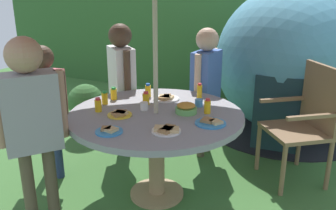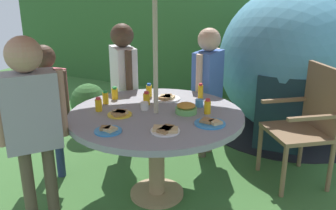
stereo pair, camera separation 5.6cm
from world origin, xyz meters
name	(u,v)px [view 2 (the right image)]	position (x,y,z in m)	size (l,w,h in m)	color
ground_plane	(157,195)	(0.00, 0.00, -0.01)	(10.00, 10.00, 0.02)	#3D6B33
hedge_backdrop	(256,42)	(0.00, 3.18, 0.84)	(9.00, 0.70, 1.68)	#33602D
garden_table	(156,125)	(0.00, 0.00, 0.62)	(1.36, 1.36, 0.73)	tan
wooden_chair	(308,119)	(1.04, 0.81, 0.58)	(0.67, 0.68, 1.04)	brown
dome_tent	(293,60)	(0.70, 2.05, 0.83)	(2.09, 2.09, 1.68)	teal
potted_plant	(89,107)	(-1.34, 0.83, 0.31)	(0.42, 0.42, 0.59)	#595960
child_in_blue_shirt	(208,76)	(0.08, 0.91, 0.82)	(0.22, 0.44, 1.29)	brown
child_in_white_shirt	(124,73)	(-0.69, 0.60, 0.85)	(0.38, 0.37, 1.32)	navy
child_in_pink_shirt	(47,95)	(-1.00, -0.12, 0.77)	(0.41, 0.21, 1.20)	navy
child_in_grey_shirt	(31,111)	(-0.56, -0.71, 0.88)	(0.38, 0.40, 1.38)	brown
snack_bowl	(186,108)	(0.21, 0.10, 0.77)	(0.17, 0.17, 0.08)	#66B259
plate_mid_left	(120,114)	(-0.22, -0.18, 0.74)	(0.18, 0.18, 0.03)	yellow
plate_center_front	(165,130)	(0.24, -0.31, 0.74)	(0.20, 0.20, 0.03)	white
plate_back_edge	(167,98)	(-0.08, 0.34, 0.74)	(0.23, 0.23, 0.03)	white
plate_mid_right	(210,123)	(0.46, -0.04, 0.74)	(0.22, 0.22, 0.03)	#338CD8
plate_front_edge	(108,130)	(-0.11, -0.48, 0.74)	(0.19, 0.19, 0.03)	#338CD8
juice_bottle_near_left	(147,98)	(-0.17, 0.15, 0.78)	(0.06, 0.06, 0.11)	yellow
juice_bottle_near_right	(149,90)	(-0.25, 0.34, 0.79)	(0.05, 0.05, 0.12)	yellow
juice_bottle_far_left	(208,107)	(0.36, 0.16, 0.79)	(0.05, 0.05, 0.12)	yellow
juice_bottle_far_right	(115,93)	(-0.48, 0.15, 0.78)	(0.05, 0.05, 0.11)	yellow
juice_bottle_center_back	(106,98)	(-0.48, 0.01, 0.78)	(0.05, 0.05, 0.11)	yellow
juice_bottle_spot_a	(200,91)	(0.17, 0.50, 0.79)	(0.05, 0.05, 0.13)	yellow
juice_bottle_spot_b	(99,105)	(-0.42, -0.17, 0.78)	(0.05, 0.05, 0.11)	yellow
cup_near	(145,106)	(-0.11, 0.02, 0.76)	(0.06, 0.06, 0.06)	white
cup_far	(199,103)	(0.24, 0.29, 0.76)	(0.06, 0.06, 0.06)	#4C99D8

